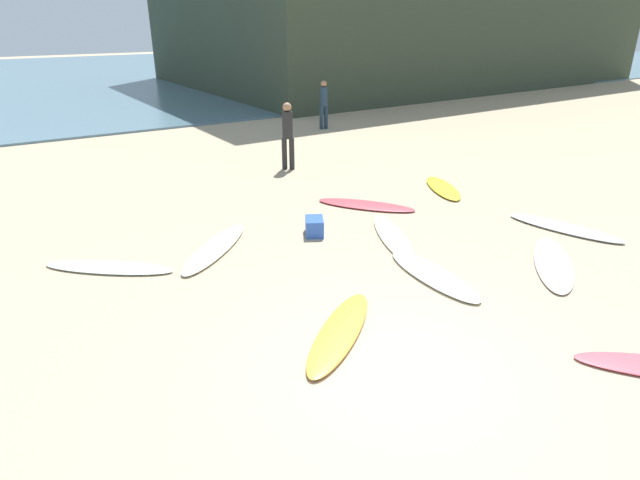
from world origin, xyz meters
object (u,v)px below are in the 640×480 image
(surfboard_10, at_px, (366,205))
(beachgoer_far, at_px, (288,133))
(beachgoer_mid, at_px, (324,102))
(surfboard_3, at_px, (564,228))
(surfboard_8, at_px, (109,267))
(surfboard_9, at_px, (433,275))
(surfboard_1, at_px, (215,248))
(beach_cooler, at_px, (314,226))
(surfboard_6, at_px, (393,236))
(surfboard_5, at_px, (443,188))
(surfboard_4, at_px, (340,332))
(surfboard_0, at_px, (553,263))

(surfboard_10, relative_size, beachgoer_far, 1.22)
(surfboard_10, height_order, beachgoer_mid, beachgoer_mid)
(surfboard_3, xyz_separation_m, surfboard_8, (-7.94, 2.91, -0.01))
(beachgoer_far, bearing_deg, beachgoer_mid, -96.71)
(surfboard_3, relative_size, surfboard_8, 0.99)
(surfboard_9, bearing_deg, surfboard_10, 75.30)
(surfboard_10, bearing_deg, surfboard_1, -31.62)
(surfboard_1, relative_size, surfboard_8, 1.06)
(beachgoer_mid, distance_m, beach_cooler, 10.21)
(surfboard_6, height_order, beachgoer_far, beachgoer_far)
(surfboard_5, distance_m, surfboard_9, 4.76)
(surfboard_10, xyz_separation_m, beachgoer_far, (0.04, 3.59, 0.96))
(surfboard_4, relative_size, surfboard_6, 0.93)
(surfboard_9, bearing_deg, surfboard_6, 77.44)
(surfboard_0, relative_size, surfboard_9, 1.10)
(surfboard_0, height_order, beachgoer_mid, beachgoer_mid)
(surfboard_5, bearing_deg, surfboard_9, 70.51)
(surfboard_6, bearing_deg, surfboard_0, 147.81)
(surfboard_6, distance_m, surfboard_8, 5.04)
(surfboard_8, xyz_separation_m, beach_cooler, (3.67, -0.51, 0.13))
(surfboard_8, relative_size, beachgoer_far, 1.24)
(surfboard_3, distance_m, surfboard_5, 3.17)
(surfboard_3, bearing_deg, beachgoer_far, 94.94)
(surfboard_4, xyz_separation_m, surfboard_8, (-2.15, 3.63, -0.01))
(surfboard_1, xyz_separation_m, beach_cooler, (1.89, -0.32, 0.12))
(surfboard_5, relative_size, surfboard_9, 0.93)
(surfboard_10, xyz_separation_m, beachgoer_mid, (3.81, 7.74, 0.92))
(surfboard_1, bearing_deg, surfboard_5, 50.71)
(surfboard_6, bearing_deg, beachgoer_mid, -90.73)
(surfboard_1, height_order, surfboard_4, surfboard_4)
(surfboard_0, bearing_deg, surfboard_4, 46.53)
(surfboard_6, relative_size, beachgoer_far, 1.28)
(surfboard_0, xyz_separation_m, surfboard_1, (-4.58, 3.61, 0.01))
(surfboard_0, xyz_separation_m, surfboard_5, (1.40, 4.05, 0.01))
(surfboard_9, height_order, surfboard_10, surfboard_9)
(surfboard_3, bearing_deg, beach_cooler, 135.74)
(surfboard_6, bearing_deg, surfboard_1, 1.98)
(surfboard_0, bearing_deg, surfboard_1, 10.54)
(surfboard_8, distance_m, beachgoer_far, 6.78)
(beach_cooler, bearing_deg, surfboard_4, -116.00)
(beachgoer_mid, bearing_deg, surfboard_5, 78.32)
(surfboard_5, height_order, beach_cooler, beach_cooler)
(surfboard_9, xyz_separation_m, beach_cooler, (-0.67, 2.55, 0.12))
(surfboard_9, bearing_deg, surfboard_5, 48.03)
(surfboard_10, bearing_deg, surfboard_9, 32.89)
(surfboard_3, bearing_deg, beachgoer_mid, 68.10)
(surfboard_10, bearing_deg, surfboard_4, 11.07)
(surfboard_5, relative_size, beach_cooler, 3.89)
(surfboard_10, bearing_deg, surfboard_8, -35.82)
(surfboard_3, height_order, surfboard_8, surfboard_3)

